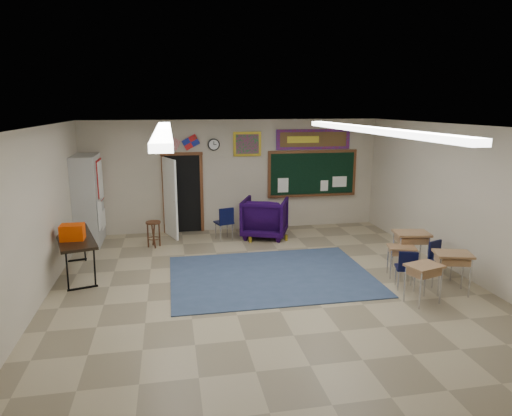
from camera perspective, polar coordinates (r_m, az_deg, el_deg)
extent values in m
plane|color=tan|center=(8.54, 1.75, -10.47)|extent=(9.00, 9.00, 0.00)
cube|color=beige|center=(12.43, -2.71, 4.07)|extent=(8.00, 0.04, 3.00)
cube|color=beige|center=(4.05, 16.31, -15.16)|extent=(8.00, 0.04, 3.00)
cube|color=beige|center=(8.21, -26.59, -1.77)|extent=(0.04, 9.00, 3.00)
cube|color=beige|center=(9.74, 25.44, 0.44)|extent=(0.04, 9.00, 3.00)
cube|color=white|center=(7.86, 1.90, 10.06)|extent=(8.00, 9.00, 0.04)
cube|color=#374768|center=(9.30, 1.89, -8.42)|extent=(4.00, 3.00, 0.02)
cube|color=black|center=(12.38, -9.11, 1.77)|extent=(0.95, 0.04, 2.10)
cube|color=white|center=(11.94, -10.70, 1.22)|extent=(0.35, 0.86, 2.05)
cube|color=brown|center=(12.89, 7.07, 4.30)|extent=(2.55, 0.05, 1.30)
cube|color=black|center=(12.87, 7.09, 4.29)|extent=(2.40, 0.03, 1.15)
cube|color=brown|center=(12.93, 7.07, 1.63)|extent=(2.40, 0.12, 0.04)
cube|color=#AA0E15|center=(12.78, 7.18, 8.51)|extent=(2.10, 0.04, 0.55)
cube|color=brown|center=(12.77, 7.20, 8.51)|extent=(1.90, 0.03, 0.40)
cube|color=#AA8F20|center=(12.35, -1.11, 8.00)|extent=(0.75, 0.05, 0.65)
cube|color=#A51466|center=(12.34, -1.10, 7.99)|extent=(0.62, 0.03, 0.52)
cylinder|color=black|center=(12.23, -5.31, 7.90)|extent=(0.32, 0.05, 0.32)
cylinder|color=white|center=(12.21, -5.30, 7.90)|extent=(0.26, 0.02, 0.26)
cube|color=#A8A8A3|center=(11.90, -20.25, 0.95)|extent=(0.55, 1.25, 2.20)
imported|color=black|center=(11.85, 1.12, -1.20)|extent=(1.44, 1.46, 1.03)
cube|color=#9C7348|center=(9.52, 17.75, -4.70)|extent=(0.61, 0.52, 0.04)
cube|color=brown|center=(9.55, 17.72, -5.20)|extent=(0.53, 0.45, 0.11)
cube|color=#9C7348|center=(9.88, 18.90, -3.00)|extent=(0.76, 0.62, 0.05)
cube|color=brown|center=(9.91, 18.85, -3.64)|extent=(0.66, 0.53, 0.14)
cube|color=#9C7348|center=(8.38, 20.32, -6.79)|extent=(0.68, 0.58, 0.04)
cube|color=brown|center=(8.42, 20.27, -7.41)|extent=(0.59, 0.50, 0.12)
cube|color=#9C7348|center=(9.00, 23.43, -5.29)|extent=(0.75, 0.64, 0.04)
cube|color=brown|center=(9.03, 23.37, -5.94)|extent=(0.64, 0.54, 0.13)
cube|color=black|center=(9.84, -21.72, -3.41)|extent=(1.16, 2.06, 0.05)
cube|color=red|center=(9.53, -21.97, -2.82)|extent=(0.43, 0.33, 0.30)
cylinder|color=#552F19|center=(11.25, -12.74, -1.77)|extent=(0.36, 0.36, 0.04)
torus|color=#552F19|center=(11.36, -12.64, -3.73)|extent=(0.29, 0.29, 0.02)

